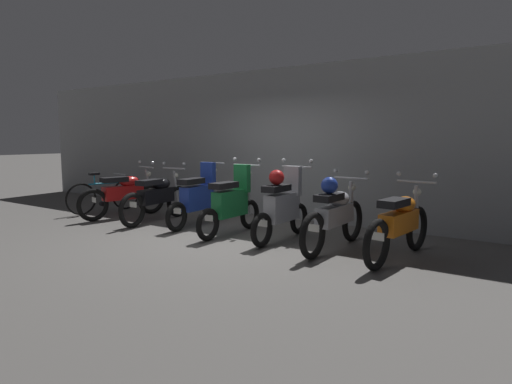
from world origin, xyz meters
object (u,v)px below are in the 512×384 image
Objects in this scene: motorbike_slot_1 at (157,197)px; motorbike_slot_4 at (283,205)px; motorbike_slot_5 at (335,214)px; bicycle at (104,196)px; motorbike_slot_6 at (400,223)px; motorbike_slot_3 at (232,203)px; motorbike_slot_0 at (124,194)px; motorbike_slot_2 at (198,198)px.

motorbike_slot_1 is 1.16× the size of motorbike_slot_4.
motorbike_slot_5 is 1.14× the size of bicycle.
motorbike_slot_5 and motorbike_slot_6 have the same top height.
motorbike_slot_4 reaches higher than bicycle.
motorbike_slot_3 is 0.98× the size of bicycle.
motorbike_slot_5 is at bearing 0.16° from motorbike_slot_0.
motorbike_slot_5 is 5.59m from bicycle.
motorbike_slot_1 is 0.95m from motorbike_slot_2.
motorbike_slot_4 is at bearing 1.10° from motorbike_slot_1.
motorbike_slot_0 is 1.88m from motorbike_slot_2.
motorbike_slot_4 is (3.75, 0.09, 0.08)m from motorbike_slot_0.
motorbike_slot_4 is at bearing -2.89° from motorbike_slot_2.
motorbike_slot_2 is 1.00× the size of motorbike_slot_3.
motorbike_slot_5 is (0.94, -0.08, -0.04)m from motorbike_slot_4.
motorbike_slot_6 reaches higher than bicycle.
motorbike_slot_2 reaches higher than motorbike_slot_5.
bicycle is at bearing 177.25° from motorbike_slot_3.
motorbike_slot_4 reaches higher than motorbike_slot_1.
motorbike_slot_3 is 0.86× the size of motorbike_slot_5.
motorbike_slot_2 is 1.00× the size of motorbike_slot_4.
motorbike_slot_1 is 1.83m from bicycle.
motorbike_slot_2 is 0.86× the size of motorbike_slot_6.
motorbike_slot_4 is at bearing -0.77° from bicycle.
motorbike_slot_3 is at bearing -179.19° from motorbike_slot_6.
motorbike_slot_3 and motorbike_slot_4 have the same top height.
motorbike_slot_6 is 6.53m from bicycle.
motorbike_slot_1 is at bearing 178.14° from motorbike_slot_3.
motorbike_slot_4 is 0.86× the size of motorbike_slot_6.
motorbike_slot_3 reaches higher than motorbike_slot_1.
motorbike_slot_2 reaches higher than bicycle.
motorbike_slot_5 is at bearing -179.75° from motorbike_slot_6.
motorbike_slot_6 is (2.82, 0.04, -0.04)m from motorbike_slot_3.
motorbike_slot_0 is at bearing -174.27° from motorbike_slot_2.
bicycle is at bearing 179.23° from motorbike_slot_4.
motorbike_slot_1 is 1.00× the size of motorbike_slot_6.
motorbike_slot_5 is at bearing -0.39° from motorbike_slot_1.
motorbike_slot_3 is 3.71m from bicycle.
motorbike_slot_4 reaches higher than motorbike_slot_0.
motorbike_slot_6 is (0.94, 0.00, -0.04)m from motorbike_slot_5.
motorbike_slot_4 is at bearing 175.15° from motorbike_slot_5.
motorbike_slot_3 reaches higher than motorbike_slot_6.
motorbike_slot_3 is (1.88, -0.06, 0.04)m from motorbike_slot_1.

